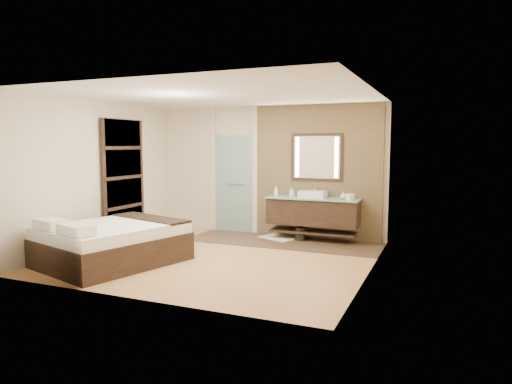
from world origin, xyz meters
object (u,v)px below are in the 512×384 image
at_px(vanity, 313,212).
at_px(mirror_unit, 317,157).
at_px(bed, 112,243).
at_px(waste_bin, 300,234).

distance_m(vanity, mirror_unit, 1.10).
xyz_separation_m(vanity, bed, (-2.50, -2.91, -0.25)).
distance_m(mirror_unit, bed, 4.23).
bearing_deg(mirror_unit, waste_bin, -126.60).
bearing_deg(bed, mirror_unit, 67.47).
height_order(bed, waste_bin, bed).
xyz_separation_m(vanity, waste_bin, (-0.23, -0.07, -0.45)).
xyz_separation_m(mirror_unit, waste_bin, (-0.23, -0.31, -1.52)).
bearing_deg(waste_bin, mirror_unit, 53.40).
relative_size(mirror_unit, bed, 0.44).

